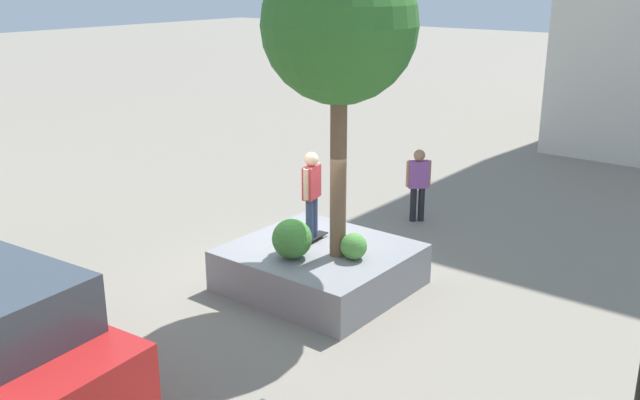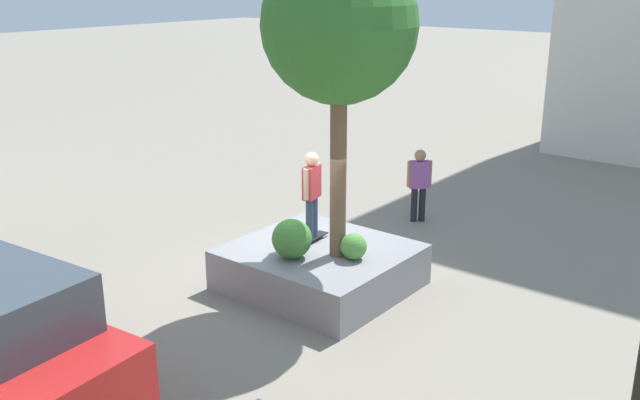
# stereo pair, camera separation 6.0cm
# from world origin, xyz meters

# --- Properties ---
(ground_plane) EXTENTS (120.00, 120.00, 0.00)m
(ground_plane) POSITION_xyz_m (0.00, 0.00, 0.00)
(ground_plane) COLOR gray
(planter_ledge) EXTENTS (2.99, 2.79, 0.76)m
(planter_ledge) POSITION_xyz_m (-0.56, 0.12, 0.38)
(planter_ledge) COLOR gray
(planter_ledge) RESTS_ON ground
(plaza_tree) EXTENTS (2.51, 2.51, 5.16)m
(plaza_tree) POSITION_xyz_m (-1.00, 0.18, 4.62)
(plaza_tree) COLOR brown
(plaza_tree) RESTS_ON planter_ledge
(boxwood_shrub) EXTENTS (0.46, 0.46, 0.46)m
(boxwood_shrub) POSITION_xyz_m (-1.33, 0.16, 0.99)
(boxwood_shrub) COLOR #4C8C3D
(boxwood_shrub) RESTS_ON planter_ledge
(hedge_clump) EXTENTS (0.69, 0.69, 0.69)m
(hedge_clump) POSITION_xyz_m (-0.46, 0.76, 1.10)
(hedge_clump) COLOR #3D7A33
(hedge_clump) RESTS_ON planter_ledge
(skateboard) EXTENTS (0.27, 0.81, 0.07)m
(skateboard) POSITION_xyz_m (-0.24, -0.05, 0.81)
(skateboard) COLOR black
(skateboard) RESTS_ON planter_ledge
(skateboarder) EXTENTS (0.27, 0.53, 1.61)m
(skateboarder) POSITION_xyz_m (-0.24, -0.05, 1.75)
(skateboarder) COLOR navy
(skateboarder) RESTS_ON skateboard
(pedestrian_crossing) EXTENTS (0.45, 0.45, 1.69)m
(pedestrian_crossing) POSITION_xyz_m (-0.10, -4.09, 0.97)
(pedestrian_crossing) COLOR black
(pedestrian_crossing) RESTS_ON ground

